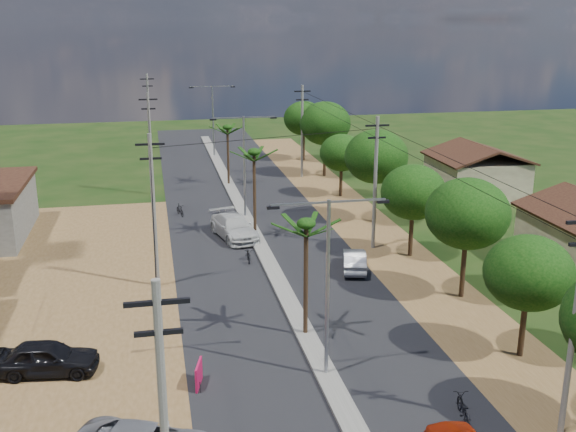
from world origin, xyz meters
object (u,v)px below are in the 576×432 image
Objects in this scene: car_silver_mid at (354,261)px; moto_rider_east at (463,408)px; car_parked_dark at (47,358)px; roadside_sign at (199,375)px; car_white_far at (234,227)px.

moto_rider_east is at bearing 102.66° from car_silver_mid.
car_silver_mid reaches higher than moto_rider_east.
roadside_sign is at bearing -103.15° from car_parked_dark.
car_parked_dark is (-16.92, -9.53, 0.11)m from car_silver_mid.
car_white_far is (-6.50, 7.88, 0.16)m from car_silver_mid.
car_white_far is 1.25× the size of car_parked_dark.
moto_rider_east is at bearing -105.63° from car_parked_dark.
car_white_far is 25.00m from moto_rider_east.
moto_rider_east is 1.33× the size of roadside_sign.
car_silver_mid reaches higher than roadside_sign.
roadside_sign is (6.42, -2.39, -0.21)m from car_parked_dark.
car_white_far is at bearing -65.13° from moto_rider_east.
car_parked_dark is at bearing 173.68° from roadside_sign.
roadside_sign reaches higher than moto_rider_east.
roadside_sign is at bearing 63.38° from car_silver_mid.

